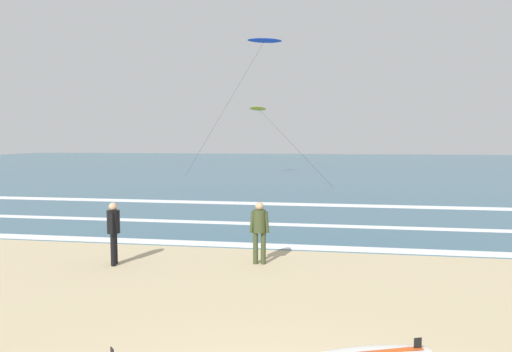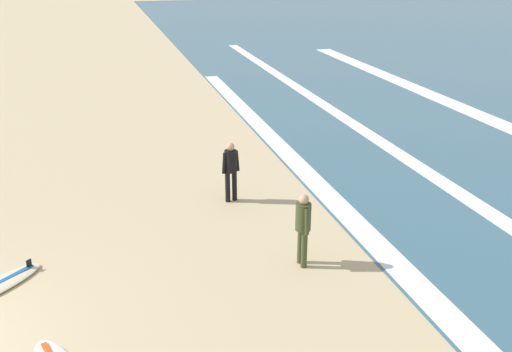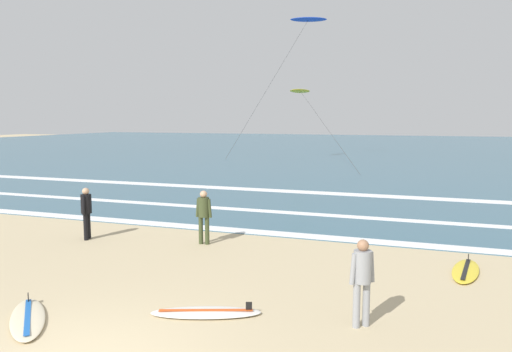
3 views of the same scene
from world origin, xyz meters
name	(u,v)px [view 2 (image 2 of 3)]	position (x,y,z in m)	size (l,w,h in m)	color
wave_foam_shoreline	(414,282)	(0.01, 9.13, 0.01)	(41.57, 0.64, 0.01)	white
wave_foam_mid_break	(504,223)	(-1.84, 12.61, 0.01)	(57.83, 0.57, 0.01)	white
surfer_right_near	(231,167)	(-4.90, 6.54, 0.96)	(0.32, 0.51, 1.60)	black
surfer_left_near	(303,224)	(-1.26, 7.22, 0.96)	(0.51, 0.32, 1.60)	#384223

